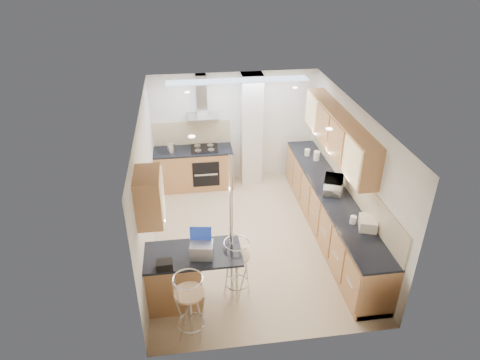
{
  "coord_description": "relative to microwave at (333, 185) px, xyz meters",
  "views": [
    {
      "loc": [
        -1.08,
        -6.36,
        4.91
      ],
      "look_at": [
        -0.18,
        0.2,
        1.16
      ],
      "focal_mm": 32.0,
      "sensor_mm": 36.0,
      "label": 1
    }
  ],
  "objects": [
    {
      "name": "laptop",
      "position": [
        -2.45,
        -1.51,
        -0.0
      ],
      "size": [
        0.36,
        0.29,
        0.22
      ],
      "primitive_type": "cube",
      "rotation": [
        0.0,
        0.0,
        -0.15
      ],
      "color": "gray",
      "rests_on": "peninsula"
    },
    {
      "name": "jar_b",
      "position": [
        -0.06,
        1.5,
        -0.06
      ],
      "size": [
        0.13,
        0.13,
        0.14
      ],
      "primitive_type": "cylinder",
      "rotation": [
        0.0,
        0.0,
        0.25
      ],
      "color": "white",
      "rests_on": "right_counter"
    },
    {
      "name": "jar_d",
      "position": [
        -0.0,
        -1.0,
        -0.07
      ],
      "size": [
        0.12,
        0.12,
        0.13
      ],
      "primitive_type": "cylinder",
      "rotation": [
        0.0,
        0.0,
        -0.24
      ],
      "color": "white",
      "rests_on": "right_counter"
    },
    {
      "name": "room_shell",
      "position": [
        -1.16,
        0.4,
        0.49
      ],
      "size": [
        3.64,
        4.84,
        2.51
      ],
      "color": "silver",
      "rests_on": "ground"
    },
    {
      "name": "microwave",
      "position": [
        0.0,
        0.0,
        0.0
      ],
      "size": [
        0.49,
        0.57,
        0.27
      ],
      "primitive_type": "imported",
      "rotation": [
        0.0,
        0.0,
        1.17
      ],
      "color": "white",
      "rests_on": "right_counter"
    },
    {
      "name": "ground",
      "position": [
        -1.49,
        0.02,
        -1.05
      ],
      "size": [
        4.8,
        4.8,
        0.0
      ],
      "primitive_type": "plane",
      "color": "beige",
      "rests_on": "ground"
    },
    {
      "name": "right_counter",
      "position": [
        0.01,
        0.02,
        -0.59
      ],
      "size": [
        0.63,
        4.4,
        0.92
      ],
      "color": "#C1784D",
      "rests_on": "ground"
    },
    {
      "name": "jar_a",
      "position": [
        0.07,
        1.26,
        -0.03
      ],
      "size": [
        0.15,
        0.15,
        0.2
      ],
      "primitive_type": "cylinder",
      "rotation": [
        0.0,
        0.0,
        0.26
      ],
      "color": "white",
      "rests_on": "right_counter"
    },
    {
      "name": "bar_stool_end",
      "position": [
        -1.94,
        -1.37,
        -0.54
      ],
      "size": [
        0.56,
        0.56,
        1.03
      ],
      "primitive_type": null,
      "rotation": [
        0.0,
        0.0,
        1.11
      ],
      "color": "tan",
      "rests_on": "ground"
    },
    {
      "name": "jar_c",
      "position": [
        0.1,
        -0.05,
        -0.04
      ],
      "size": [
        0.15,
        0.15,
        0.19
      ],
      "primitive_type": "cylinder",
      "rotation": [
        0.0,
        0.0,
        0.08
      ],
      "color": "#B2A78E",
      "rests_on": "right_counter"
    },
    {
      "name": "bar_stool_near",
      "position": [
        -2.67,
        -2.08,
        -0.52
      ],
      "size": [
        0.5,
        0.5,
        1.07
      ],
      "primitive_type": null,
      "rotation": [
        0.0,
        0.0,
        0.16
      ],
      "color": "tan",
      "rests_on": "ground"
    },
    {
      "name": "back_counter",
      "position": [
        -2.44,
        2.12,
        -0.59
      ],
      "size": [
        1.7,
        0.63,
        0.92
      ],
      "color": "#C1784D",
      "rests_on": "ground"
    },
    {
      "name": "bread_bin",
      "position": [
        0.18,
        -1.15,
        -0.05
      ],
      "size": [
        0.36,
        0.4,
        0.18
      ],
      "primitive_type": "cube",
      "rotation": [
        0.0,
        0.0,
        -0.32
      ],
      "color": "white",
      "rests_on": "right_counter"
    },
    {
      "name": "peninsula",
      "position": [
        -2.61,
        -1.43,
        -0.58
      ],
      "size": [
        1.47,
        0.72,
        0.94
      ],
      "color": "#C1784D",
      "rests_on": "ground"
    },
    {
      "name": "bag",
      "position": [
        -2.98,
        -1.71,
        -0.05
      ],
      "size": [
        0.23,
        0.17,
        0.12
      ],
      "primitive_type": "cube",
      "rotation": [
        0.0,
        0.0,
        0.02
      ],
      "color": "black",
      "rests_on": "peninsula"
    },
    {
      "name": "kettle",
      "position": [
        -2.89,
        1.99,
        -0.02
      ],
      "size": [
        0.16,
        0.16,
        0.24
      ],
      "primitive_type": "cylinder",
      "color": "#B1B3B6",
      "rests_on": "back_counter"
    }
  ]
}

